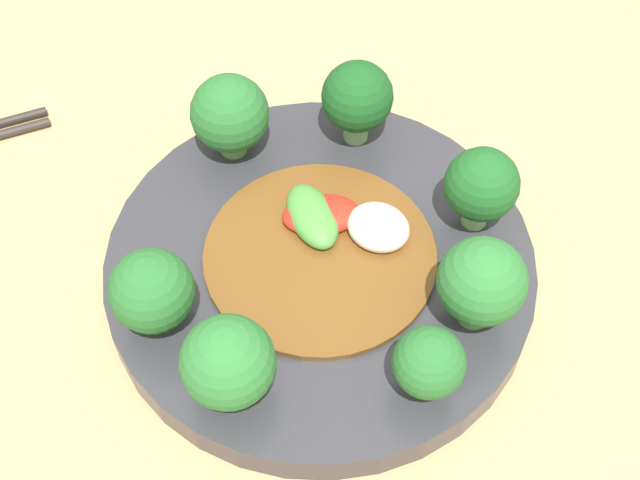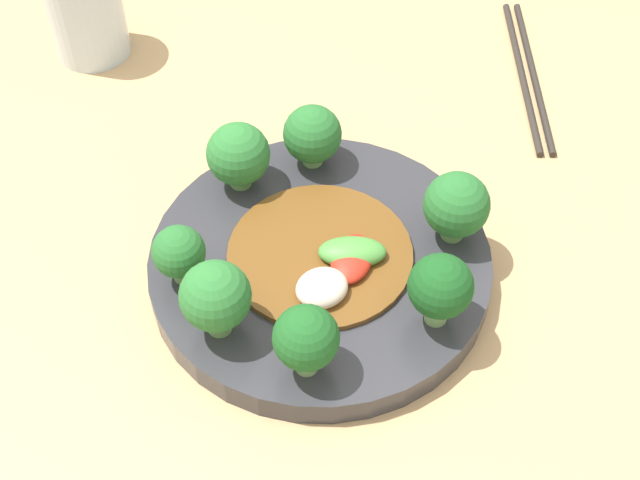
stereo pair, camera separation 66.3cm
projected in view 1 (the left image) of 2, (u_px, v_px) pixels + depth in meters
plate at (320, 268)px, 0.59m from camera, size 0.28×0.28×0.02m
broccoli_southeast at (482, 283)px, 0.52m from camera, size 0.05×0.05×0.07m
broccoli_west at (152, 291)px, 0.53m from camera, size 0.05×0.05×0.06m
broccoli_south at (429, 364)px, 0.50m from camera, size 0.04×0.04×0.05m
broccoli_northeast at (357, 98)px, 0.61m from camera, size 0.05×0.05×0.07m
broccoli_north at (230, 114)px, 0.60m from camera, size 0.05×0.05×0.06m
broccoli_east at (482, 186)px, 0.57m from camera, size 0.05×0.05×0.06m
broccoli_southwest at (228, 363)px, 0.50m from camera, size 0.05×0.05×0.06m
stirfry_center at (328, 240)px, 0.58m from camera, size 0.15×0.15×0.02m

